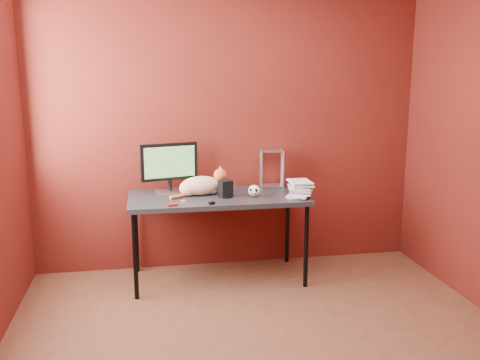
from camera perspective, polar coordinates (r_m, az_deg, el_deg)
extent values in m
cube|color=#562F1D|center=(3.59, 3.33, -18.50)|extent=(3.50, 3.50, 0.01)
cube|color=#551410|center=(4.84, -1.30, 5.80)|extent=(3.50, 0.02, 2.60)
cube|color=#551410|center=(1.54, 19.26, -8.29)|extent=(3.50, 0.02, 2.60)
cube|color=black|center=(4.55, -2.40, -1.91)|extent=(1.50, 0.70, 0.04)
cylinder|color=black|center=(4.33, -11.12, -8.02)|extent=(0.04, 0.04, 0.71)
cylinder|color=black|center=(4.52, 7.07, -7.04)|extent=(0.04, 0.04, 0.71)
cylinder|color=black|center=(4.90, -11.02, -5.65)|extent=(0.04, 0.04, 0.71)
cylinder|color=black|center=(5.06, 5.08, -4.89)|extent=(0.04, 0.04, 0.71)
cube|color=silver|center=(4.68, -7.47, -1.22)|extent=(0.26, 0.21, 0.02)
cylinder|color=black|center=(4.67, -7.49, -0.53)|extent=(0.03, 0.03, 0.10)
cube|color=black|center=(4.63, -7.56, 1.94)|extent=(0.49, 0.14, 0.32)
cube|color=#164A13|center=(4.63, -7.56, 1.94)|extent=(0.43, 0.11, 0.27)
ellipsoid|color=orange|center=(4.55, -4.23, -0.60)|extent=(0.36, 0.22, 0.16)
ellipsoid|color=orange|center=(4.54, -5.48, -0.87)|extent=(0.18, 0.17, 0.13)
sphere|color=white|center=(4.58, -2.98, -0.83)|extent=(0.11, 0.11, 0.11)
sphere|color=#DE562B|center=(4.58, -2.13, 0.53)|extent=(0.11, 0.11, 0.11)
cone|color=#DE562B|center=(4.54, -1.98, 1.16)|extent=(0.04, 0.04, 0.05)
cone|color=#DE562B|center=(4.59, -2.16, 1.29)|extent=(0.04, 0.04, 0.05)
cylinder|color=red|center=(4.58, -2.31, -0.04)|extent=(0.08, 0.08, 0.01)
cylinder|color=#DE562B|center=(4.48, -6.49, -1.71)|extent=(0.17, 0.12, 0.03)
ellipsoid|color=white|center=(4.49, 1.53, -1.15)|extent=(0.10, 0.10, 0.10)
ellipsoid|color=black|center=(4.44, 1.38, -1.13)|extent=(0.03, 0.02, 0.03)
ellipsoid|color=black|center=(4.45, 1.90, -1.11)|extent=(0.03, 0.02, 0.03)
cube|color=black|center=(4.45, 1.65, -1.49)|extent=(0.05, 0.02, 0.01)
cylinder|color=black|center=(4.48, -1.55, -1.72)|extent=(0.12, 0.12, 0.02)
cube|color=black|center=(4.47, -1.55, -0.83)|extent=(0.13, 0.12, 0.12)
imported|color=beige|center=(4.53, 5.30, -0.20)|extent=(0.27, 0.29, 0.24)
imported|color=beige|center=(4.48, 5.36, 2.77)|extent=(0.25, 0.29, 0.24)
imported|color=beige|center=(4.45, 5.42, 5.80)|extent=(0.24, 0.28, 0.24)
imported|color=beige|center=(4.43, 5.48, 8.86)|extent=(0.22, 0.27, 0.24)
imported|color=beige|center=(4.43, 5.54, 11.94)|extent=(0.20, 0.25, 0.24)
imported|color=beige|center=(4.43, 5.61, 15.01)|extent=(0.18, 0.24, 0.24)
cylinder|color=silver|center=(4.76, 2.50, 1.05)|extent=(0.01, 0.01, 0.34)
cylinder|color=silver|center=(4.81, 4.76, 1.12)|extent=(0.01, 0.01, 0.34)
cylinder|color=silver|center=(4.92, 2.09, 1.39)|extent=(0.01, 0.01, 0.34)
cylinder|color=silver|center=(4.96, 4.29, 1.46)|extent=(0.01, 0.01, 0.34)
cube|color=silver|center=(4.89, 3.39, -0.57)|extent=(0.21, 0.18, 0.01)
cube|color=silver|center=(4.83, 3.44, 3.12)|extent=(0.21, 0.18, 0.01)
cube|color=#9E140C|center=(4.22, -7.20, -2.67)|extent=(0.09, 0.05, 0.02)
cube|color=black|center=(4.25, -3.04, -2.46)|extent=(0.05, 0.04, 0.02)
cylinder|color=silver|center=(4.37, -6.05, -2.23)|extent=(0.05, 0.05, 0.00)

